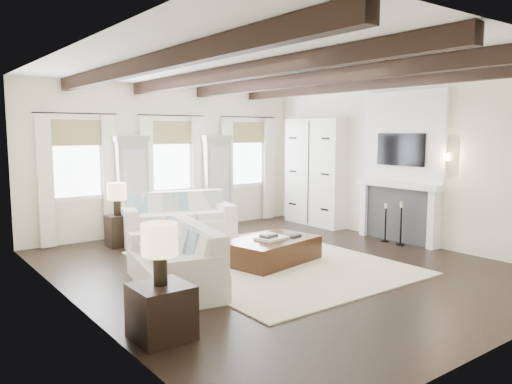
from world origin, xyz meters
TOP-DOWN VIEW (x-y plane):
  - ground at (0.00, 0.00)m, footprint 7.50×7.50m
  - room_shell at (0.75, 0.90)m, footprint 6.54×7.54m
  - area_rug at (0.01, 0.24)m, footprint 3.46×4.31m
  - sofa_back at (-0.33, 2.87)m, footprint 2.42×1.56m
  - sofa_left at (-1.83, 0.02)m, footprint 1.32×2.19m
  - ottoman at (0.05, 0.24)m, footprint 1.73×1.26m
  - tray at (0.03, 0.21)m, footprint 0.56×0.47m
  - book_lower at (-0.02, 0.23)m, footprint 0.29×0.25m
  - book_upper at (-0.05, 0.23)m, footprint 0.25×0.21m
  - book_loose at (0.48, 0.17)m, footprint 0.27×0.22m
  - side_table_front at (-2.83, -1.47)m, footprint 0.59×0.59m
  - lamp_front at (-2.83, -1.47)m, footprint 0.39×0.39m
  - side_table_back at (-1.55, 2.98)m, footprint 0.40×0.40m
  - lamp_back at (-1.55, 2.98)m, footprint 0.36×0.36m
  - candlestick_near at (2.90, -0.24)m, footprint 0.17×0.17m
  - candlestick_far at (2.90, 0.13)m, footprint 0.16×0.16m

SIDE VIEW (x-z plane):
  - ground at x=0.00m, z-range 0.00..0.00m
  - area_rug at x=0.01m, z-range 0.00..0.02m
  - ottoman at x=0.05m, z-range 0.00..0.41m
  - side_table_front at x=-2.83m, z-range 0.00..0.59m
  - side_table_back at x=-1.55m, z-range 0.00..0.60m
  - candlestick_far at x=2.90m, z-range -0.07..0.71m
  - candlestick_near at x=2.90m, z-range -0.07..0.78m
  - sofa_left at x=-1.83m, z-range -0.08..0.79m
  - sofa_back at x=-0.33m, z-range -0.09..0.87m
  - book_loose at x=0.48m, z-range 0.41..0.44m
  - tray at x=0.03m, z-range 0.41..0.45m
  - book_lower at x=-0.02m, z-range 0.45..0.49m
  - book_upper at x=-0.05m, z-range 0.49..0.52m
  - lamp_back at x=-1.55m, z-range 0.72..1.34m
  - lamp_front at x=-2.83m, z-range 0.71..1.37m
  - room_shell at x=0.75m, z-range 0.28..3.50m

